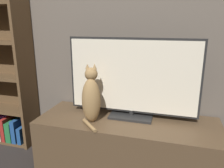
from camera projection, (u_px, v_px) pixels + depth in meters
The scene contains 5 objects.
wall_back at pixel (136, 21), 1.95m from camera, with size 4.80×0.05×2.60m.
tv_stand at pixel (127, 145), 1.93m from camera, with size 1.54×0.56×0.48m.
tv at pixel (132, 79), 1.85m from camera, with size 1.12×0.22×0.69m.
cat at pixel (91, 98), 1.79m from camera, with size 0.20×0.28×0.49m.
bookshelf at pixel (1, 72), 2.34m from camera, with size 0.71×0.28×1.84m.
Camera 1 is at (0.35, -0.79, 1.28)m, focal length 35.00 mm.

